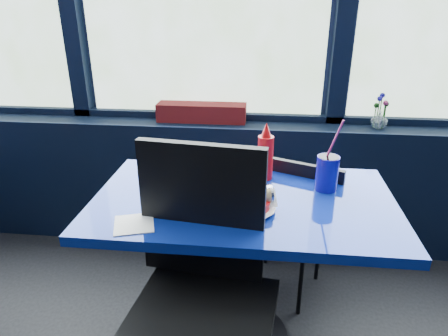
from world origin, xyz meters
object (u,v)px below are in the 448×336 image
near_table (243,236)px  chair_near_front (201,279)px  planter_box (202,112)px  ketchup_bottle (265,154)px  soda_cup (327,172)px  flower_vase (380,118)px  chair_near_back (291,220)px  food_basket (241,202)px

near_table → chair_near_front: chair_near_front is taller
planter_box → ketchup_bottle: (0.39, -0.68, 0.01)m
near_table → chair_near_front: (-0.12, -0.33, 0.03)m
soda_cup → planter_box: bearing=130.1°
flower_vase → soda_cup: 0.83m
planter_box → flower_vase: flower_vase is taller
chair_near_back → planter_box: size_ratio=1.52×
chair_near_front → ketchup_bottle: size_ratio=4.07×
food_basket → soda_cup: soda_cup is taller
near_table → food_basket: food_basket is taller
planter_box → ketchup_bottle: size_ratio=2.07×
ketchup_bottle → soda_cup: size_ratio=0.83×
chair_near_back → flower_vase: 0.82m
planter_box → food_basket: bearing=-72.9°
soda_cup → flower_vase: bearing=62.6°
planter_box → flower_vase: 1.03m
near_table → flower_vase: (0.72, 0.86, 0.29)m
chair_near_back → soda_cup: (0.11, -0.22, 0.36)m
planter_box → flower_vase: bearing=-1.8°
chair_near_front → flower_vase: (0.84, 1.19, 0.26)m
ketchup_bottle → planter_box: bearing=119.8°
chair_near_front → flower_vase: 1.48m
chair_near_back → ketchup_bottle: (-0.14, -0.13, 0.40)m
chair_near_back → ketchup_bottle: 0.44m
food_basket → ketchup_bottle: 0.32m
chair_near_back → soda_cup: bearing=140.0°
chair_near_back → flower_vase: (0.50, 0.52, 0.39)m
near_table → soda_cup: size_ratio=3.88×
ketchup_bottle → soda_cup: bearing=-18.2°
chair_near_front → flower_vase: size_ratio=5.24×
soda_cup → ketchup_bottle: bearing=161.8°
chair_near_back → food_basket: 0.58m
near_table → soda_cup: bearing=19.2°
chair_near_front → flower_vase: bearing=61.5°
flower_vase → soda_cup: soda_cup is taller
chair_near_back → flower_vase: bearing=-111.4°
planter_box → ketchup_bottle: ketchup_bottle is taller
chair_near_back → chair_near_front: bearing=85.0°
flower_vase → ketchup_bottle: 0.91m
flower_vase → food_basket: bearing=-127.1°
flower_vase → soda_cup: size_ratio=0.65×
food_basket → soda_cup: size_ratio=0.83×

